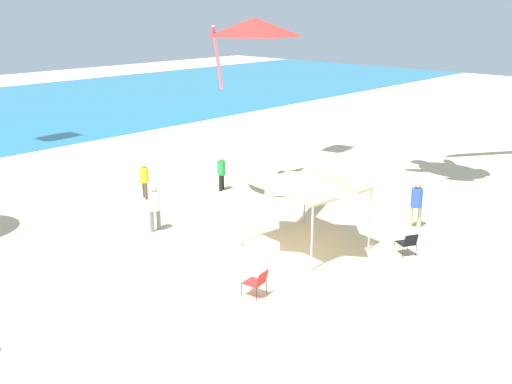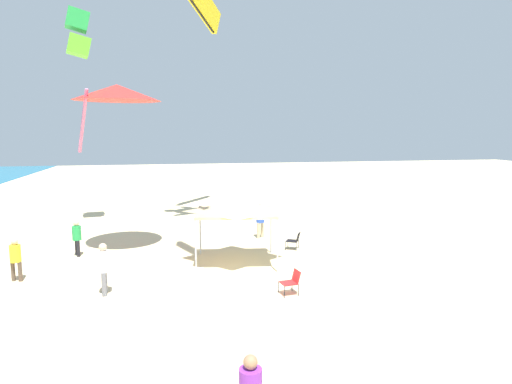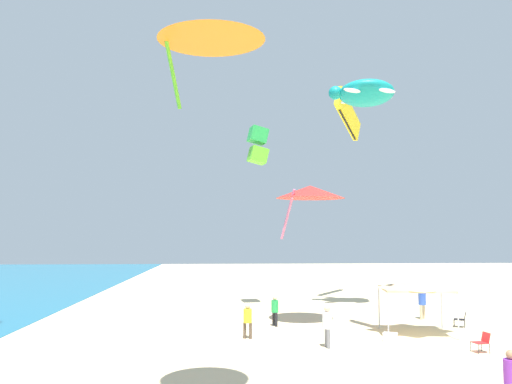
{
  "view_description": "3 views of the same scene",
  "coord_description": "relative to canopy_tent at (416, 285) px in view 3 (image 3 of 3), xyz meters",
  "views": [
    {
      "loc": [
        -12.3,
        -11.74,
        7.97
      ],
      "look_at": [
        2.54,
        2.09,
        1.51
      ],
      "focal_mm": 41.01,
      "sensor_mm": 36.0,
      "label": 1
    },
    {
      "loc": [
        -15.25,
        2.61,
        5.55
      ],
      "look_at": [
        3.38,
        -1.12,
        2.92
      ],
      "focal_mm": 31.08,
      "sensor_mm": 36.0,
      "label": 2
    },
    {
      "loc": [
        -22.08,
        9.09,
        4.94
      ],
      "look_at": [
        0.34,
        7.93,
        6.78
      ],
      "focal_mm": 35.35,
      "sensor_mm": 36.0,
      "label": 3
    }
  ],
  "objects": [
    {
      "name": "person_near_umbrella",
      "position": [
        2.39,
        6.81,
        -1.43
      ],
      "size": [
        0.4,
        0.38,
        1.61
      ],
      "rotation": [
        0.0,
        0.0,
        0.42
      ],
      "color": "black",
      "rests_on": "ground"
    },
    {
      "name": "kite_delta_orange",
      "position": [
        -11.16,
        9.78,
        8.23
      ],
      "size": [
        3.97,
        3.96,
        2.38
      ],
      "rotation": [
        0.0,
        0.0,
        4.31
      ],
      "color": "orange"
    },
    {
      "name": "person_kite_handler",
      "position": [
        -10.97,
        1.44,
        -1.36
      ],
      "size": [
        0.44,
        0.41,
        1.72
      ],
      "rotation": [
        0.0,
        0.0,
        0.37
      ],
      "color": "slate",
      "rests_on": "ground"
    },
    {
      "name": "folding_chair_near_cooler",
      "position": [
        -3.96,
        -1.3,
        -1.9
      ],
      "size": [
        0.62,
        0.7,
        0.82
      ],
      "rotation": [
        0.0,
        0.0,
        3.3
      ],
      "color": "black",
      "rests_on": "ground"
    },
    {
      "name": "folding_chair_right_of_tent",
      "position": [
        1.56,
        -3.01,
        -1.9
      ],
      "size": [
        0.75,
        0.79,
        0.82
      ],
      "rotation": [
        0.0,
        0.0,
        2.65
      ],
      "color": "black",
      "rests_on": "ground"
    },
    {
      "name": "kite_box_green",
      "position": [
        8.55,
        7.38,
        8.47
      ],
      "size": [
        1.37,
        1.52,
        2.57
      ],
      "rotation": [
        0.0,
        0.0,
        3.36
      ],
      "color": "green"
    },
    {
      "name": "person_far_stroller",
      "position": [
        -0.7,
        8.38,
        -1.42
      ],
      "size": [
        0.39,
        0.42,
        1.62
      ],
      "rotation": [
        0.0,
        0.0,
        1.22
      ],
      "color": "brown",
      "rests_on": "ground"
    },
    {
      "name": "canopy_tent",
      "position": [
        0.0,
        0.0,
        0.0
      ],
      "size": [
        3.24,
        3.63,
        2.64
      ],
      "rotation": [
        0.0,
        0.0,
        -0.14
      ],
      "color": "#B7B7BC",
      "rests_on": "ground"
    },
    {
      "name": "person_beachcomber",
      "position": [
        -2.76,
        4.98,
        -1.32
      ],
      "size": [
        0.48,
        0.43,
        1.79
      ],
      "rotation": [
        0.0,
        0.0,
        0.05
      ],
      "color": "slate",
      "rests_on": "ground"
    },
    {
      "name": "cooler_box",
      "position": [
        -1.73,
        1.88,
        -2.17
      ],
      "size": [
        0.66,
        0.74,
        0.4
      ],
      "color": "white",
      "rests_on": "ground"
    },
    {
      "name": "kite_turtle_teal",
      "position": [
        7.34,
        0.36,
        11.79
      ],
      "size": [
        4.0,
        4.49,
        2.04
      ],
      "rotation": [
        0.0,
        0.0,
        1.4
      ],
      "color": "teal"
    },
    {
      "name": "kite_parafoil_yellow",
      "position": [
        12.17,
        0.35,
        11.47
      ],
      "size": [
        4.87,
        3.12,
        3.27
      ],
      "rotation": [
        0.0,
        0.0,
        5.77
      ],
      "color": "yellow"
    },
    {
      "name": "person_watching_sky",
      "position": [
        4.12,
        -1.9,
        -1.32
      ],
      "size": [
        0.43,
        0.43,
        1.8
      ],
      "rotation": [
        0.0,
        0.0,
        2.29
      ],
      "color": "#C6B28C",
      "rests_on": "ground"
    },
    {
      "name": "kite_delta_red",
      "position": [
        2.47,
        4.85,
        4.83
      ],
      "size": [
        5.2,
        5.2,
        2.95
      ],
      "rotation": [
        0.0,
        0.0,
        5.25
      ],
      "color": "red"
    },
    {
      "name": "ground",
      "position": [
        -2.77,
        0.15,
        -2.42
      ],
      "size": [
        120.0,
        120.0,
        0.1
      ],
      "primitive_type": "cube",
      "color": "beige"
    }
  ]
}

